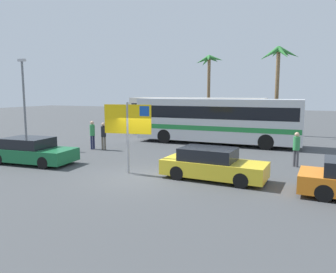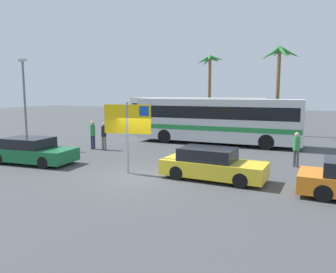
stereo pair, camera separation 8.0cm
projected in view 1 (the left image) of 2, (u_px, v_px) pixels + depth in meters
The scene contains 12 objects.
ground at pixel (138, 178), 14.01m from camera, with size 120.00×120.00×0.00m, color #424447.
bus_front_coach at pixel (217, 119), 23.09m from camera, with size 11.36×2.73×3.17m.
bus_rear_coach at pixel (196, 114), 27.64m from camera, with size 11.36×2.73×3.17m.
ferry_sign at pixel (129, 122), 14.53m from camera, with size 2.19×0.38×3.20m.
car_green at pixel (31, 151), 16.82m from camera, with size 4.55×2.18×1.32m.
car_yellow at pixel (212, 164), 13.70m from camera, with size 4.40×1.92×1.32m.
pedestrian_near_sign at pixel (296, 146), 15.98m from camera, with size 0.32×0.32×1.71m.
pedestrian_crossing_lot at pixel (104, 134), 20.74m from camera, with size 0.32×0.32×1.73m.
pedestrian_by_bus at pixel (92, 132), 20.95m from camera, with size 0.32×0.32×1.82m.
lamp_post_left_side at pixel (24, 99), 21.43m from camera, with size 0.56×0.20×5.77m.
palm_tree_seaside at pixel (209, 71), 33.85m from camera, with size 2.88×2.99×7.45m.
palm_tree_inland at pixel (278, 64), 27.48m from camera, with size 3.35×3.19×7.47m.
Camera 1 is at (6.52, -12.05, 3.63)m, focal length 35.01 mm.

